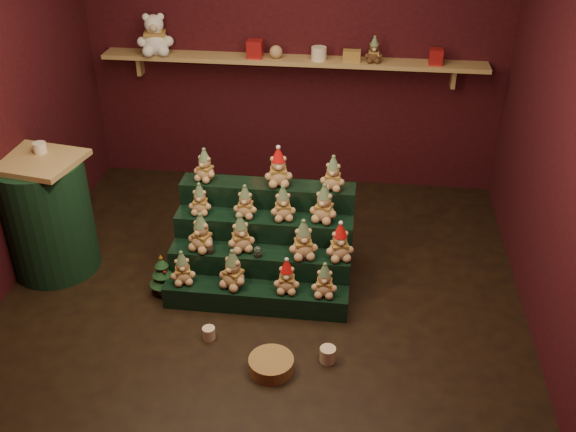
# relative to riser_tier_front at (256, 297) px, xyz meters

# --- Properties ---
(ground) EXTENTS (4.00, 4.00, 0.00)m
(ground) POSITION_rel_riser_tier_front_xyz_m (0.03, 0.16, -0.09)
(ground) COLOR black
(ground) RESTS_ON ground
(back_wall) EXTENTS (4.00, 0.10, 2.80)m
(back_wall) POSITION_rel_riser_tier_front_xyz_m (0.03, 2.21, 1.31)
(back_wall) COLOR black
(back_wall) RESTS_ON ground
(front_wall) EXTENTS (4.00, 0.10, 2.80)m
(front_wall) POSITION_rel_riser_tier_front_xyz_m (0.03, -1.89, 1.31)
(front_wall) COLOR black
(front_wall) RESTS_ON ground
(right_wall) EXTENTS (0.10, 4.00, 2.80)m
(right_wall) POSITION_rel_riser_tier_front_xyz_m (2.08, 0.16, 1.31)
(right_wall) COLOR black
(right_wall) RESTS_ON ground
(back_shelf) EXTENTS (3.60, 0.26, 0.24)m
(back_shelf) POSITION_rel_riser_tier_front_xyz_m (0.03, 2.03, 1.20)
(back_shelf) COLOR #A58852
(back_shelf) RESTS_ON ground
(riser_tier_front) EXTENTS (1.40, 0.22, 0.18)m
(riser_tier_front) POSITION_rel_riser_tier_front_xyz_m (0.00, 0.00, 0.00)
(riser_tier_front) COLOR black
(riser_tier_front) RESTS_ON ground
(riser_tier_midfront) EXTENTS (1.40, 0.22, 0.36)m
(riser_tier_midfront) POSITION_rel_riser_tier_front_xyz_m (0.00, 0.22, 0.09)
(riser_tier_midfront) COLOR black
(riser_tier_midfront) RESTS_ON ground
(riser_tier_midback) EXTENTS (1.40, 0.22, 0.54)m
(riser_tier_midback) POSITION_rel_riser_tier_front_xyz_m (0.00, 0.44, 0.18)
(riser_tier_midback) COLOR black
(riser_tier_midback) RESTS_ON ground
(riser_tier_back) EXTENTS (1.40, 0.22, 0.72)m
(riser_tier_back) POSITION_rel_riser_tier_front_xyz_m (0.00, 0.66, 0.27)
(riser_tier_back) COLOR black
(riser_tier_back) RESTS_ON ground
(teddy_0) EXTENTS (0.23, 0.22, 0.26)m
(teddy_0) POSITION_rel_riser_tier_front_xyz_m (-0.56, 0.01, 0.22)
(teddy_0) COLOR tan
(teddy_0) RESTS_ON riser_tier_front
(teddy_1) EXTENTS (0.28, 0.27, 0.31)m
(teddy_1) POSITION_rel_riser_tier_front_xyz_m (-0.17, 0.01, 0.24)
(teddy_1) COLOR tan
(teddy_1) RESTS_ON riser_tier_front
(teddy_2) EXTENTS (0.20, 0.18, 0.27)m
(teddy_2) POSITION_rel_riser_tier_front_xyz_m (0.24, -0.00, 0.22)
(teddy_2) COLOR tan
(teddy_2) RESTS_ON riser_tier_front
(teddy_3) EXTENTS (0.19, 0.18, 0.27)m
(teddy_3) POSITION_rel_riser_tier_front_xyz_m (0.52, -0.01, 0.22)
(teddy_3) COLOR tan
(teddy_3) RESTS_ON riser_tier_front
(teddy_4) EXTENTS (0.27, 0.26, 0.30)m
(teddy_4) POSITION_rel_riser_tier_front_xyz_m (-0.44, 0.21, 0.42)
(teddy_4) COLOR tan
(teddy_4) RESTS_ON riser_tier_midfront
(teddy_5) EXTENTS (0.27, 0.26, 0.29)m
(teddy_5) POSITION_rel_riser_tier_front_xyz_m (-0.15, 0.24, 0.42)
(teddy_5) COLOR tan
(teddy_5) RESTS_ON riser_tier_midfront
(teddy_6) EXTENTS (0.26, 0.25, 0.31)m
(teddy_6) POSITION_rel_riser_tier_front_xyz_m (0.34, 0.20, 0.42)
(teddy_6) COLOR tan
(teddy_6) RESTS_ON riser_tier_midfront
(teddy_7) EXTENTS (0.26, 0.24, 0.30)m
(teddy_7) POSITION_rel_riser_tier_front_xyz_m (0.61, 0.21, 0.42)
(teddy_7) COLOR tan
(teddy_7) RESTS_ON riser_tier_midfront
(teddy_8) EXTENTS (0.18, 0.17, 0.25)m
(teddy_8) POSITION_rel_riser_tier_front_xyz_m (-0.50, 0.44, 0.58)
(teddy_8) COLOR tan
(teddy_8) RESTS_ON riser_tier_midback
(teddy_9) EXTENTS (0.19, 0.17, 0.26)m
(teddy_9) POSITION_rel_riser_tier_front_xyz_m (-0.14, 0.44, 0.58)
(teddy_9) COLOR tan
(teddy_9) RESTS_ON riser_tier_midback
(teddy_10) EXTENTS (0.23, 0.22, 0.27)m
(teddy_10) POSITION_rel_riser_tier_front_xyz_m (0.15, 0.44, 0.59)
(teddy_10) COLOR tan
(teddy_10) RESTS_ON riser_tier_midback
(teddy_11) EXTENTS (0.26, 0.24, 0.30)m
(teddy_11) POSITION_rel_riser_tier_front_xyz_m (0.47, 0.45, 0.60)
(teddy_11) COLOR tan
(teddy_11) RESTS_ON riser_tier_midback
(teddy_12) EXTENTS (0.24, 0.23, 0.26)m
(teddy_12) POSITION_rel_riser_tier_front_xyz_m (-0.50, 0.66, 0.76)
(teddy_12) COLOR tan
(teddy_12) RESTS_ON riser_tier_back
(teddy_13) EXTENTS (0.25, 0.23, 0.31)m
(teddy_13) POSITION_rel_riser_tier_front_xyz_m (0.09, 0.66, 0.78)
(teddy_13) COLOR tan
(teddy_13) RESTS_ON riser_tier_back
(teddy_14) EXTENTS (0.21, 0.20, 0.27)m
(teddy_14) POSITION_rel_riser_tier_front_xyz_m (0.52, 0.64, 0.77)
(teddy_14) COLOR tan
(teddy_14) RESTS_ON riser_tier_back
(snow_globe_a) EXTENTS (0.06, 0.06, 0.08)m
(snow_globe_a) POSITION_rel_riser_tier_front_xyz_m (-0.37, 0.16, 0.31)
(snow_globe_a) COLOR black
(snow_globe_a) RESTS_ON riser_tier_midfront
(snow_globe_b) EXTENTS (0.06, 0.06, 0.09)m
(snow_globe_b) POSITION_rel_riser_tier_front_xyz_m (-0.00, 0.16, 0.31)
(snow_globe_b) COLOR black
(snow_globe_b) RESTS_ON riser_tier_midfront
(snow_globe_c) EXTENTS (0.06, 0.06, 0.08)m
(snow_globe_c) POSITION_rel_riser_tier_front_xyz_m (0.35, 0.16, 0.31)
(snow_globe_c) COLOR black
(snow_globe_c) RESTS_ON riser_tier_midfront
(side_table) EXTENTS (0.74, 0.70, 1.00)m
(side_table) POSITION_rel_riser_tier_front_xyz_m (-1.73, 0.33, 0.40)
(side_table) COLOR #A58852
(side_table) RESTS_ON ground
(table_ornament) EXTENTS (0.10, 0.10, 0.08)m
(table_ornament) POSITION_rel_riser_tier_front_xyz_m (-1.73, 0.43, 0.95)
(table_ornament) COLOR beige
(table_ornament) RESTS_ON side_table
(mini_christmas_tree) EXTENTS (0.21, 0.21, 0.37)m
(mini_christmas_tree) POSITION_rel_riser_tier_front_xyz_m (-0.74, 0.08, 0.09)
(mini_christmas_tree) COLOR #432F18
(mini_christmas_tree) RESTS_ON ground
(mug_left) EXTENTS (0.09, 0.09, 0.09)m
(mug_left) POSITION_rel_riser_tier_front_xyz_m (-0.28, -0.39, -0.04)
(mug_left) COLOR beige
(mug_left) RESTS_ON ground
(mug_right) EXTENTS (0.11, 0.11, 0.11)m
(mug_right) POSITION_rel_riser_tier_front_xyz_m (0.58, -0.52, -0.03)
(mug_right) COLOR beige
(mug_right) RESTS_ON ground
(wicker_basket) EXTENTS (0.32, 0.32, 0.10)m
(wicker_basket) POSITION_rel_riser_tier_front_xyz_m (0.21, -0.65, -0.04)
(wicker_basket) COLOR olive
(wicker_basket) RESTS_ON ground
(white_bear) EXTENTS (0.40, 0.37, 0.48)m
(white_bear) POSITION_rel_riser_tier_front_xyz_m (-1.26, 2.00, 1.47)
(white_bear) COLOR white
(white_bear) RESTS_ON back_shelf
(brown_bear) EXTENTS (0.17, 0.15, 0.23)m
(brown_bear) POSITION_rel_riser_tier_front_xyz_m (0.78, 2.00, 1.34)
(brown_bear) COLOR #4C3019
(brown_bear) RESTS_ON back_shelf
(gift_tin_red_a) EXTENTS (0.14, 0.14, 0.16)m
(gift_tin_red_a) POSITION_rel_riser_tier_front_xyz_m (-0.31, 2.01, 1.31)
(gift_tin_red_a) COLOR #A7191A
(gift_tin_red_a) RESTS_ON back_shelf
(gift_tin_cream) EXTENTS (0.14, 0.14, 0.12)m
(gift_tin_cream) POSITION_rel_riser_tier_front_xyz_m (0.28, 2.01, 1.29)
(gift_tin_cream) COLOR beige
(gift_tin_cream) RESTS_ON back_shelf
(gift_tin_red_b) EXTENTS (0.12, 0.12, 0.14)m
(gift_tin_red_b) POSITION_rel_riser_tier_front_xyz_m (1.34, 2.01, 1.30)
(gift_tin_red_b) COLOR #A7191A
(gift_tin_red_b) RESTS_ON back_shelf
(shelf_plush_ball) EXTENTS (0.12, 0.12, 0.12)m
(shelf_plush_ball) POSITION_rel_riser_tier_front_xyz_m (-0.12, 2.01, 1.29)
(shelf_plush_ball) COLOR tan
(shelf_plush_ball) RESTS_ON back_shelf
(scarf_gift_box) EXTENTS (0.16, 0.10, 0.10)m
(scarf_gift_box) POSITION_rel_riser_tier_front_xyz_m (0.58, 2.01, 1.28)
(scarf_gift_box) COLOR #C35E1B
(scarf_gift_box) RESTS_ON back_shelf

